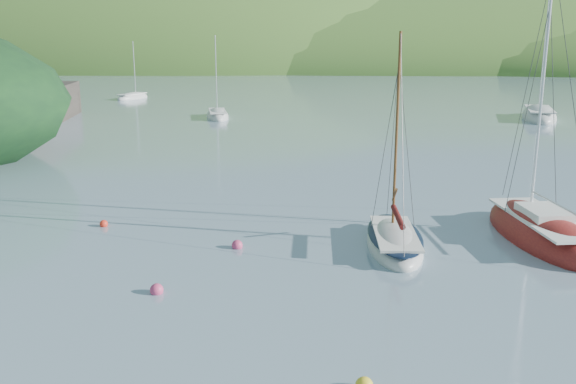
# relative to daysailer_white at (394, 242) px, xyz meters

# --- Properties ---
(ground) EXTENTS (700.00, 700.00, 0.00)m
(ground) POSITION_rel_daysailer_white_xyz_m (-4.85, -7.88, -0.22)
(ground) COLOR gray
(ground) RESTS_ON ground
(shoreline_hills) EXTENTS (690.00, 135.00, 56.00)m
(shoreline_hills) POSITION_rel_daysailer_white_xyz_m (-14.52, 164.54, -0.22)
(shoreline_hills) COLOR #40762C
(shoreline_hills) RESTS_ON ground
(daysailer_white) EXTENTS (2.56, 6.33, 9.58)m
(daysailer_white) POSITION_rel_daysailer_white_xyz_m (0.00, 0.00, 0.00)
(daysailer_white) COLOR silver
(daysailer_white) RESTS_ON ground
(sloop_red) EXTENTS (4.38, 9.00, 12.75)m
(sloop_red) POSITION_rel_daysailer_white_xyz_m (6.47, 1.63, 0.01)
(sloop_red) COLOR maroon
(sloop_red) RESTS_ON ground
(distant_sloop_a) EXTENTS (3.77, 6.84, 9.26)m
(distant_sloop_a) POSITION_rel_daysailer_white_xyz_m (-15.50, 40.58, -0.05)
(distant_sloop_a) COLOR silver
(distant_sloop_a) RESTS_ON ground
(distant_sloop_b) EXTENTS (4.96, 9.88, 13.47)m
(distant_sloop_b) POSITION_rel_daysailer_white_xyz_m (18.08, 42.43, -0.00)
(distant_sloop_b) COLOR silver
(distant_sloop_b) RESTS_ON ground
(distant_sloop_c) EXTENTS (3.95, 6.15, 8.28)m
(distant_sloop_c) POSITION_rel_daysailer_white_xyz_m (-30.66, 58.79, -0.06)
(distant_sloop_c) COLOR silver
(distant_sloop_c) RESTS_ON ground
(mooring_buoys) EXTENTS (23.64, 14.02, 0.47)m
(mooring_buoys) POSITION_rel_daysailer_white_xyz_m (-4.26, -3.68, -0.10)
(mooring_buoys) COLOR yellow
(mooring_buoys) RESTS_ON ground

